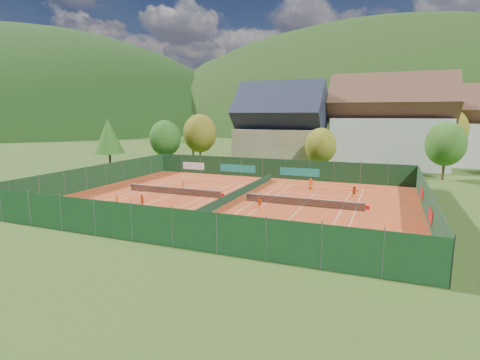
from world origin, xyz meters
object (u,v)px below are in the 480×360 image
at_px(ball_hopper, 326,236).
at_px(player_left_near, 117,202).
at_px(player_left_mid, 142,200).
at_px(player_right_near, 260,203).
at_px(player_left_far, 183,185).
at_px(hotel_block_a, 389,127).
at_px(player_right_far_a, 311,184).
at_px(chalet, 280,131).
at_px(hotel_block_b, 468,131).
at_px(player_right_far_b, 354,191).

relative_size(ball_hopper, player_left_near, 0.56).
xyz_separation_m(player_left_mid, player_right_near, (12.28, 3.34, 0.03)).
xyz_separation_m(player_left_mid, player_left_far, (-0.14, 9.04, 0.04)).
relative_size(hotel_block_a, player_right_far_a, 15.01).
height_order(chalet, ball_hopper, chalet).
relative_size(hotel_block_b, player_right_far_a, 12.01).
xyz_separation_m(ball_hopper, player_left_mid, (-20.37, 4.65, 0.07)).
bearing_deg(hotel_block_b, ball_hopper, -107.98).
relative_size(player_left_far, player_right_far_b, 1.01).
distance_m(chalet, ball_hopper, 43.99).
distance_m(player_left_far, player_right_far_b, 21.41).
xyz_separation_m(ball_hopper, player_right_far_b, (0.52, 17.71, 0.10)).
height_order(player_left_far, player_right_near, player_left_far).
relative_size(player_left_mid, player_right_far_a, 0.87).
distance_m(player_right_near, player_right_far_a, 12.71).
distance_m(hotel_block_b, player_left_far, 56.51).
distance_m(hotel_block_b, ball_hopper, 57.96).
bearing_deg(player_left_near, ball_hopper, -35.10).
distance_m(chalet, hotel_block_b, 35.85).
bearing_deg(ball_hopper, player_right_near, 135.34).
height_order(player_left_mid, player_right_far_b, player_right_far_b).
xyz_separation_m(hotel_block_a, player_right_near, (-11.87, -38.84, -6.72)).
bearing_deg(ball_hopper, chalet, 110.43).
bearing_deg(player_right_near, player_left_far, 122.42).
bearing_deg(player_left_mid, player_right_far_b, 51.30).
height_order(chalet, player_right_near, chalet).
bearing_deg(chalet, player_right_near, -77.75).
bearing_deg(player_right_far_b, chalet, -68.00).
bearing_deg(player_left_near, player_right_far_a, 18.45).
bearing_deg(player_right_near, player_right_far_a, 44.09).
bearing_deg(player_right_far_a, player_right_far_b, 153.37).
height_order(ball_hopper, player_right_far_a, player_right_far_a).
relative_size(ball_hopper, player_right_far_a, 0.56).
xyz_separation_m(player_left_far, player_right_far_a, (15.29, 6.67, 0.05)).
xyz_separation_m(hotel_block_a, hotel_block_b, (14.00, 8.00, -0.76)).
distance_m(chalet, player_right_near, 34.13).
distance_m(chalet, player_right_far_b, 28.59).
height_order(hotel_block_b, player_left_far, hotel_block_b).
distance_m(player_left_mid, player_right_far_b, 24.63).
relative_size(hotel_block_a, player_right_far_b, 16.45).
relative_size(chalet, player_left_mid, 12.88).
bearing_deg(hotel_block_a, hotel_block_b, 29.74).
bearing_deg(chalet, hotel_block_b, 22.99).
bearing_deg(ball_hopper, player_left_mid, 167.13).
height_order(chalet, player_left_mid, chalet).
relative_size(chalet, player_right_far_a, 11.26).
bearing_deg(player_right_near, player_left_near, 168.89).
xyz_separation_m(ball_hopper, player_right_near, (-8.08, 7.99, 0.10)).
xyz_separation_m(hotel_block_a, player_left_near, (-25.65, -44.35, -6.67)).
xyz_separation_m(chalet, ball_hopper, (15.21, -40.83, -6.07)).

